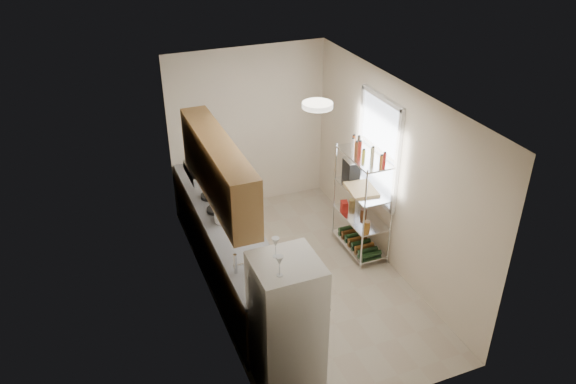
{
  "coord_description": "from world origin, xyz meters",
  "views": [
    {
      "loc": [
        -2.45,
        -5.53,
        4.74
      ],
      "look_at": [
        -0.12,
        0.25,
        1.22
      ],
      "focal_mm": 35.0,
      "sensor_mm": 36.0,
      "label": 1
    }
  ],
  "objects_px": {
    "espresso_machine": "(351,169)",
    "frying_pan_large": "(216,210)",
    "refrigerator": "(286,325)",
    "cutting_board": "(361,189)",
    "rice_cooker": "(224,214)"
  },
  "relations": [
    {
      "from": "cutting_board",
      "to": "frying_pan_large",
      "type": "bearing_deg",
      "value": 168.72
    },
    {
      "from": "frying_pan_large",
      "to": "espresso_machine",
      "type": "relative_size",
      "value": 0.83
    },
    {
      "from": "rice_cooker",
      "to": "cutting_board",
      "type": "relative_size",
      "value": 0.52
    },
    {
      "from": "rice_cooker",
      "to": "frying_pan_large",
      "type": "relative_size",
      "value": 0.98
    },
    {
      "from": "rice_cooker",
      "to": "espresso_machine",
      "type": "xyz_separation_m",
      "value": [
        1.93,
        0.24,
        0.16
      ]
    },
    {
      "from": "frying_pan_large",
      "to": "espresso_machine",
      "type": "distance_m",
      "value": 1.98
    },
    {
      "from": "espresso_machine",
      "to": "cutting_board",
      "type": "bearing_deg",
      "value": -90.52
    },
    {
      "from": "refrigerator",
      "to": "rice_cooker",
      "type": "xyz_separation_m",
      "value": [
        -0.07,
        1.95,
        0.22
      ]
    },
    {
      "from": "refrigerator",
      "to": "espresso_machine",
      "type": "distance_m",
      "value": 2.9
    },
    {
      "from": "frying_pan_large",
      "to": "cutting_board",
      "type": "distance_m",
      "value": 1.98
    },
    {
      "from": "rice_cooker",
      "to": "frying_pan_large",
      "type": "bearing_deg",
      "value": 96.98
    },
    {
      "from": "cutting_board",
      "to": "refrigerator",
      "type": "bearing_deg",
      "value": -134.97
    },
    {
      "from": "refrigerator",
      "to": "cutting_board",
      "type": "bearing_deg",
      "value": 45.03
    },
    {
      "from": "cutting_board",
      "to": "espresso_machine",
      "type": "height_order",
      "value": "espresso_machine"
    },
    {
      "from": "espresso_machine",
      "to": "frying_pan_large",
      "type": "bearing_deg",
      "value": -177.6
    }
  ]
}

